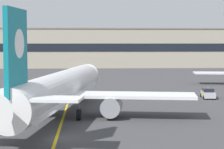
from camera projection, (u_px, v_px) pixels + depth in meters
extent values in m
plane|color=#3D3D3F|center=(58.00, 138.00, 39.69)|extent=(400.00, 400.00, 0.00)
cube|color=yellow|center=(70.00, 97.00, 69.55)|extent=(1.23, 180.00, 0.01)
cylinder|color=white|center=(60.00, 88.00, 50.75)|extent=(9.76, 36.13, 3.80)
cone|color=white|center=(87.00, 76.00, 69.89)|extent=(3.99, 3.17, 3.61)
cone|color=white|center=(1.00, 110.00, 31.48)|extent=(3.28, 3.24, 2.85)
cube|color=white|center=(60.00, 97.00, 50.83)|extent=(9.20, 33.28, 0.44)
cube|color=black|center=(85.00, 72.00, 67.96)|extent=(2.99, 1.56, 0.60)
cube|color=white|center=(61.00, 94.00, 51.41)|extent=(32.35, 10.08, 0.36)
cylinder|color=gray|center=(9.00, 105.00, 51.16)|extent=(2.87, 3.93, 2.30)
cylinder|color=black|center=(14.00, 103.00, 52.99)|extent=(1.96, 0.50, 1.95)
cylinder|color=gray|center=(112.00, 106.00, 49.86)|extent=(2.87, 3.93, 2.30)
cylinder|color=black|center=(113.00, 104.00, 51.69)|extent=(1.96, 0.50, 1.95)
cube|color=#0F7A89|center=(16.00, 52.00, 34.75)|extent=(1.20, 4.80, 7.20)
cylinder|color=white|center=(17.00, 44.00, 34.99)|extent=(0.83, 2.44, 2.40)
cube|color=white|center=(14.00, 98.00, 34.42)|extent=(11.31, 4.60, 0.24)
cylinder|color=#4C4C51|center=(82.00, 91.00, 65.28)|extent=(0.24, 0.24, 1.60)
cylinder|color=black|center=(82.00, 98.00, 65.36)|extent=(0.54, 0.95, 0.90)
cylinder|color=#4C4C51|center=(34.00, 104.00, 49.17)|extent=(0.24, 0.24, 1.60)
cylinder|color=black|center=(34.00, 114.00, 49.25)|extent=(0.61, 1.35, 1.30)
cylinder|color=#4C4C51|center=(79.00, 105.00, 48.62)|extent=(0.24, 0.24, 1.60)
cylinder|color=black|center=(79.00, 115.00, 48.70)|extent=(0.61, 1.35, 1.30)
cube|color=#B7B7BC|center=(208.00, 94.00, 68.23)|extent=(2.31, 4.39, 0.84)
cube|color=black|center=(208.00, 90.00, 68.28)|extent=(1.86, 2.49, 0.60)
cylinder|color=orange|center=(208.00, 88.00, 68.15)|extent=(0.14, 0.14, 0.14)
cube|color=yellow|center=(208.00, 94.00, 68.23)|extent=(2.32, 4.19, 0.14)
cylinder|color=black|center=(201.00, 95.00, 69.85)|extent=(0.30, 0.66, 0.64)
cylinder|color=black|center=(212.00, 95.00, 69.74)|extent=(0.30, 0.66, 0.64)
cylinder|color=black|center=(204.00, 97.00, 66.77)|extent=(0.30, 0.66, 0.64)
cylinder|color=black|center=(215.00, 98.00, 66.66)|extent=(0.30, 0.66, 0.64)
cone|color=orange|center=(71.00, 98.00, 66.44)|extent=(0.36, 0.36, 0.55)
cylinder|color=white|center=(71.00, 98.00, 66.44)|extent=(0.23, 0.23, 0.07)
cube|color=orange|center=(71.00, 100.00, 66.46)|extent=(0.44, 0.44, 0.03)
cube|color=#B2A893|center=(91.00, 48.00, 154.15)|extent=(133.80, 12.00, 13.73)
cube|color=black|center=(92.00, 48.00, 148.09)|extent=(128.45, 0.12, 2.80)
cube|color=gray|center=(91.00, 29.00, 153.63)|extent=(134.20, 12.40, 0.40)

